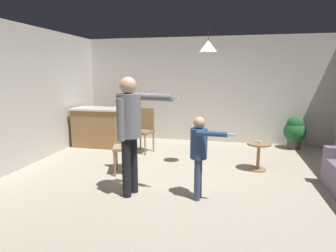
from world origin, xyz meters
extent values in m
plane|color=#B2A893|center=(0.00, 0.00, 0.00)|extent=(7.68, 7.68, 0.00)
cube|color=beige|center=(0.00, 3.20, 1.35)|extent=(6.40, 0.10, 2.70)
cube|color=beige|center=(-3.20, 0.00, 1.35)|extent=(0.10, 6.40, 2.70)
cylinder|color=#99754C|center=(2.30, 0.50, 0.03)|extent=(0.05, 0.05, 0.06)
cube|color=olive|center=(-2.45, 2.04, 0.45)|extent=(1.20, 0.60, 0.91)
cube|color=beige|center=(-2.45, 2.04, 0.93)|extent=(1.26, 0.66, 0.04)
cylinder|color=#99754C|center=(1.23, 0.98, 0.51)|extent=(0.44, 0.44, 0.03)
cylinder|color=#99754C|center=(1.23, 0.98, 0.24)|extent=(0.06, 0.06, 0.49)
cylinder|color=#99754C|center=(1.23, 0.98, 0.01)|extent=(0.31, 0.31, 0.03)
cylinder|color=black|center=(-0.70, -0.47, 0.44)|extent=(0.13, 0.13, 0.88)
cylinder|color=black|center=(-0.74, -0.65, 0.44)|extent=(0.13, 0.13, 0.88)
cylinder|color=slate|center=(-0.72, -0.56, 1.19)|extent=(0.35, 0.35, 0.62)
sphere|color=#D8AD8C|center=(-0.72, -0.56, 1.62)|extent=(0.24, 0.24, 0.24)
cylinder|color=slate|center=(-0.39, -0.44, 1.45)|extent=(0.59, 0.24, 0.10)
cube|color=white|center=(-0.07, -0.52, 1.45)|extent=(0.13, 0.07, 0.04)
cylinder|color=slate|center=(-0.77, -0.76, 1.16)|extent=(0.10, 0.10, 0.59)
cylinder|color=#384260|center=(0.29, -0.43, 0.30)|extent=(0.09, 0.09, 0.60)
cylinder|color=#384260|center=(0.28, -0.55, 0.30)|extent=(0.09, 0.09, 0.60)
cylinder|color=navy|center=(0.28, -0.49, 0.82)|extent=(0.24, 0.24, 0.43)
sphere|color=#D8AD8C|center=(0.28, -0.49, 1.11)|extent=(0.16, 0.16, 0.16)
cylinder|color=navy|center=(0.29, -0.35, 0.80)|extent=(0.07, 0.07, 0.40)
cylinder|color=navy|center=(0.47, -0.65, 1.00)|extent=(0.41, 0.11, 0.07)
cube|color=white|center=(0.70, -0.67, 1.00)|extent=(0.13, 0.05, 0.04)
cylinder|color=#99754C|center=(-1.01, 0.55, 0.23)|extent=(0.04, 0.04, 0.45)
cylinder|color=#99754C|center=(-1.35, 0.44, 0.23)|extent=(0.04, 0.04, 0.45)
cylinder|color=#99754C|center=(-0.90, 0.20, 0.23)|extent=(0.04, 0.04, 0.45)
cylinder|color=#99754C|center=(-1.24, 0.10, 0.23)|extent=(0.04, 0.04, 0.45)
cube|color=#997F60|center=(-1.13, 0.32, 0.47)|extent=(0.53, 0.53, 0.05)
cube|color=#99754C|center=(-1.18, 0.50, 0.75)|extent=(0.37, 0.15, 0.50)
cylinder|color=#99754C|center=(-1.01, 1.83, 0.23)|extent=(0.04, 0.04, 0.45)
cylinder|color=#99754C|center=(-1.36, 1.93, 0.23)|extent=(0.04, 0.04, 0.45)
cylinder|color=#99754C|center=(-1.11, 1.48, 0.23)|extent=(0.04, 0.04, 0.45)
cylinder|color=#99754C|center=(-1.46, 1.58, 0.23)|extent=(0.04, 0.04, 0.45)
cube|color=#7F664C|center=(-1.24, 1.71, 0.47)|extent=(0.52, 0.52, 0.05)
cube|color=#99754C|center=(-1.18, 1.89, 0.75)|extent=(0.37, 0.14, 0.50)
cylinder|color=#4C4742|center=(2.21, 2.80, 0.12)|extent=(0.30, 0.30, 0.23)
sphere|color=#235B2D|center=(2.21, 2.80, 0.41)|extent=(0.51, 0.51, 0.51)
sphere|color=#235B2D|center=(2.21, 2.80, 0.59)|extent=(0.38, 0.38, 0.38)
cube|color=white|center=(1.21, 1.01, 0.54)|extent=(0.12, 0.11, 0.04)
cone|color=silver|center=(0.27, 0.81, 2.25)|extent=(0.32, 0.32, 0.20)
cylinder|color=black|center=(0.27, 0.81, 2.52)|extent=(0.01, 0.01, 0.36)
camera|label=1|loc=(0.70, -4.42, 1.79)|focal=30.91mm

